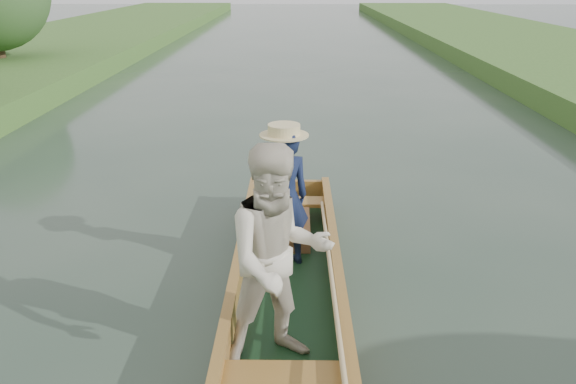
{
  "coord_description": "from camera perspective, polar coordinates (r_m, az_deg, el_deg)",
  "views": [
    {
      "loc": [
        0.07,
        -5.09,
        3.17
      ],
      "look_at": [
        0.0,
        0.6,
        0.95
      ],
      "focal_mm": 35.0,
      "sensor_mm": 36.0,
      "label": 1
    }
  ],
  "objects": [
    {
      "name": "punt",
      "position": [
        5.35,
        -0.57,
        -6.32
      ],
      "size": [
        1.17,
        5.11,
        1.99
      ],
      "color": "black",
      "rests_on": "ground"
    },
    {
      "name": "ground",
      "position": [
        6.0,
        -0.08,
        -10.6
      ],
      "size": [
        120.0,
        120.0,
        0.0
      ],
      "primitive_type": "plane",
      "color": "#283D30",
      "rests_on": "ground"
    }
  ]
}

